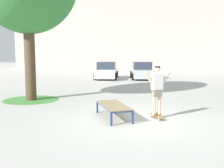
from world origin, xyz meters
name	(u,v)px	position (x,y,z in m)	size (l,w,h in m)	color
ground_plane	(135,120)	(0.00, 0.00, 0.00)	(120.00, 120.00, 0.00)	#B7B5AD
building_facade	(138,27)	(3.06, 29.26, 6.01)	(34.17, 4.00, 12.02)	beige
skate_box	(112,106)	(-0.77, 0.26, 0.41)	(1.27, 2.04, 0.46)	navy
skateboard	(155,116)	(0.69, 0.18, 0.08)	(0.45, 0.82, 0.09)	#9E754C
skater	(156,87)	(0.69, 0.19, 1.07)	(0.97, 0.41, 1.69)	beige
grass_patch_near_left	(30,100)	(-4.69, 3.80, 0.00)	(2.63, 2.63, 0.01)	#47893D
car_white	(105,71)	(-1.31, 14.59, 0.69)	(2.11, 4.30, 1.50)	silver
car_silver	(141,71)	(1.82, 14.47, 0.69)	(1.99, 4.23, 1.50)	#B7BABF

